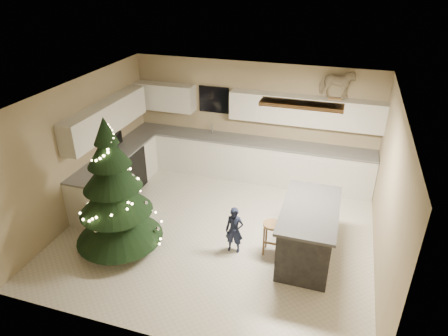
{
  "coord_description": "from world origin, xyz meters",
  "views": [
    {
      "loc": [
        1.91,
        -5.75,
        4.47
      ],
      "look_at": [
        0.0,
        0.35,
        1.15
      ],
      "focal_mm": 32.0,
      "sensor_mm": 36.0,
      "label": 1
    }
  ],
  "objects": [
    {
      "name": "ground_plane",
      "position": [
        0.0,
        0.0,
        0.0
      ],
      "size": [
        5.5,
        5.5,
        0.0
      ],
      "primitive_type": "plane",
      "color": "beige"
    },
    {
      "name": "christmas_tree",
      "position": [
        -1.48,
        -0.95,
        1.0
      ],
      "size": [
        1.52,
        1.46,
        2.42
      ],
      "rotation": [
        0.0,
        0.0,
        -0.21
      ],
      "color": "#3F2816",
      "rests_on": "ground_plane"
    },
    {
      "name": "island",
      "position": [
        1.63,
        -0.2,
        0.48
      ],
      "size": [
        0.9,
        1.7,
        0.95
      ],
      "color": "black",
      "rests_on": "ground_plane"
    },
    {
      "name": "toddler",
      "position": [
        0.43,
        -0.45,
        0.43
      ],
      "size": [
        0.32,
        0.22,
        0.85
      ],
      "primitive_type": "imported",
      "rotation": [
        0.0,
        0.0,
        0.05
      ],
      "color": "black",
      "rests_on": "ground_plane"
    },
    {
      "name": "bar_stool",
      "position": [
        1.05,
        -0.31,
        0.45
      ],
      "size": [
        0.31,
        0.31,
        0.6
      ],
      "rotation": [
        0.0,
        0.0,
        0.19
      ],
      "color": "olive",
      "rests_on": "ground_plane"
    },
    {
      "name": "rocking_horse",
      "position": [
        1.72,
        2.33,
        2.32
      ],
      "size": [
        0.7,
        0.33,
        0.61
      ],
      "rotation": [
        0.0,
        0.0,
        1.55
      ],
      "color": "olive",
      "rests_on": "cabinetry"
    },
    {
      "name": "room_shell",
      "position": [
        0.02,
        0.0,
        1.75
      ],
      "size": [
        5.52,
        5.02,
        2.61
      ],
      "color": "tan",
      "rests_on": "ground_plane"
    },
    {
      "name": "cabinetry",
      "position": [
        -0.91,
        1.65,
        0.76
      ],
      "size": [
        5.5,
        3.2,
        2.0
      ],
      "color": "silver",
      "rests_on": "ground_plane"
    }
  ]
}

